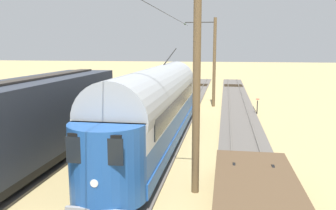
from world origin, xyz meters
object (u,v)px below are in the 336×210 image
boxcar_far_siding (30,120)px  vintage_streetcar (156,105)px  catenary_pole_foreground (214,61)px  catenary_pole_mid_near (195,82)px  switch_stand (257,105)px

boxcar_far_siding → vintage_streetcar: bearing=-137.6°
catenary_pole_foreground → catenary_pole_mid_near: 19.07m
boxcar_far_siding → switch_stand: 18.34m
catenary_pole_foreground → catenary_pole_mid_near: size_ratio=1.00×
boxcar_far_siding → catenary_pole_mid_near: size_ratio=1.80×
vintage_streetcar → catenary_pole_foreground: bearing=-101.2°
boxcar_far_siding → catenary_pole_foreground: catenary_pole_foreground is taller
boxcar_far_siding → switch_stand: bearing=-127.5°
switch_stand → catenary_pole_mid_near: bearing=77.0°
vintage_streetcar → boxcar_far_siding: (4.82, 4.40, -0.10)m
vintage_streetcar → switch_stand: (-6.30, -10.11, -1.56)m
catenary_pole_foreground → switch_stand: 5.88m
vintage_streetcar → switch_stand: vintage_streetcar is taller
catenary_pole_mid_near → switch_stand: catenary_pole_mid_near is taller
switch_stand → vintage_streetcar: bearing=58.1°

